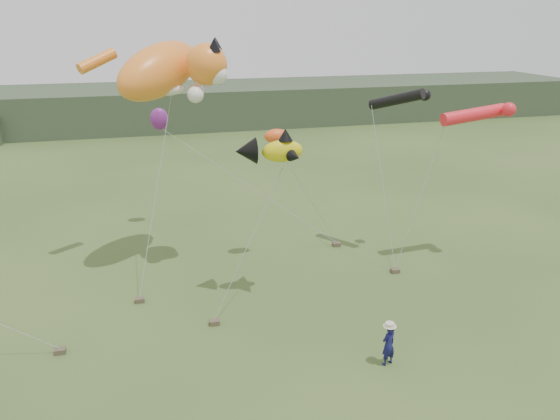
{
  "coord_description": "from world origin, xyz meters",
  "views": [
    {
      "loc": [
        -5.24,
        -15.23,
        11.05
      ],
      "look_at": [
        -0.51,
        3.0,
        4.36
      ],
      "focal_mm": 35.0,
      "sensor_mm": 36.0,
      "label": 1
    }
  ],
  "objects": [
    {
      "name": "cat_kite",
      "position": [
        -3.82,
        9.06,
        8.9
      ],
      "size": [
        6.23,
        5.08,
        3.29
      ],
      "color": "orange",
      "rests_on": "ground"
    },
    {
      "name": "ground",
      "position": [
        0.0,
        0.0,
        0.0
      ],
      "size": [
        120.0,
        120.0,
        0.0
      ],
      "primitive_type": "plane",
      "color": "#385123",
      "rests_on": "ground"
    },
    {
      "name": "sandbag_anchors",
      "position": [
        -1.61,
        4.95,
        0.09
      ],
      "size": [
        14.46,
        6.74,
        0.19
      ],
      "color": "brown",
      "rests_on": "ground"
    },
    {
      "name": "headland",
      "position": [
        -3.11,
        44.69,
        1.92
      ],
      "size": [
        90.0,
        13.0,
        4.0
      ],
      "color": "#2D3D28",
      "rests_on": "ground"
    },
    {
      "name": "misc_kites",
      "position": [
        -2.19,
        11.68,
        5.97
      ],
      "size": [
        5.93,
        6.47,
        1.15
      ],
      "color": "#F5591E",
      "rests_on": "ground"
    },
    {
      "name": "tube_kites",
      "position": [
        8.32,
        6.73,
        7.18
      ],
      "size": [
        5.62,
        3.88,
        1.57
      ],
      "color": "black",
      "rests_on": "ground"
    },
    {
      "name": "fish_kite",
      "position": [
        -0.5,
        4.73,
        6.2
      ],
      "size": [
        2.61,
        1.79,
        1.38
      ],
      "color": "yellow",
      "rests_on": "ground"
    },
    {
      "name": "festival_attendant",
      "position": [
        2.17,
        -1.05,
        0.75
      ],
      "size": [
        0.63,
        0.52,
        1.49
      ],
      "primitive_type": "imported",
      "rotation": [
        0.0,
        0.0,
        3.48
      ],
      "color": "#14154D",
      "rests_on": "ground"
    }
  ]
}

